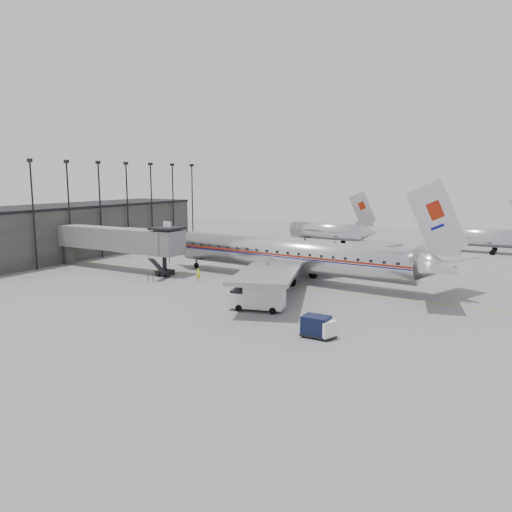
# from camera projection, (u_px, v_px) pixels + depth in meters

# --- Properties ---
(ground) EXTENTS (160.00, 160.00, 0.00)m
(ground) POSITION_uv_depth(u_px,v_px,m) (207.00, 289.00, 57.80)
(ground) COLOR slate
(ground) RESTS_ON ground
(terminal) EXTENTS (12.00, 46.00, 8.00)m
(terminal) POSITION_uv_depth(u_px,v_px,m) (73.00, 231.00, 82.41)
(terminal) COLOR #383533
(terminal) RESTS_ON ground
(apron_line) EXTENTS (60.00, 0.15, 0.01)m
(apron_line) POSITION_uv_depth(u_px,v_px,m) (255.00, 282.00, 61.47)
(apron_line) COLOR gold
(apron_line) RESTS_ON ground
(jet_bridge) EXTENTS (21.00, 6.20, 7.10)m
(jet_bridge) POSITION_uv_depth(u_px,v_px,m) (123.00, 240.00, 68.45)
(jet_bridge) COLOR #5C5F61
(jet_bridge) RESTS_ON ground
(floodlight_masts) EXTENTS (0.90, 42.25, 15.25)m
(floodlight_masts) POSITION_uv_depth(u_px,v_px,m) (114.00, 204.00, 81.10)
(floodlight_masts) COLOR black
(floodlight_masts) RESTS_ON ground
(distant_aircraft_near) EXTENTS (16.39, 3.20, 10.26)m
(distant_aircraft_near) POSITION_uv_depth(u_px,v_px,m) (328.00, 230.00, 94.24)
(distant_aircraft_near) COLOR silver
(distant_aircraft_near) RESTS_ON ground
(distant_aircraft_mid) EXTENTS (16.39, 3.20, 10.26)m
(distant_aircraft_mid) POSITION_uv_depth(u_px,v_px,m) (480.00, 236.00, 84.92)
(distant_aircraft_mid) COLOR silver
(distant_aircraft_mid) RESTS_ON ground
(airliner) EXTENTS (40.19, 37.15, 12.71)m
(airliner) POSITION_uv_depth(u_px,v_px,m) (294.00, 255.00, 61.62)
(airliner) COLOR silver
(airliner) RESTS_ON ground
(service_van) EXTENTS (5.70, 3.28, 2.52)m
(service_van) POSITION_uv_depth(u_px,v_px,m) (258.00, 297.00, 48.30)
(service_van) COLOR silver
(service_van) RESTS_ON ground
(baggage_cart_navy) EXTENTS (2.24, 1.71, 1.75)m
(baggage_cart_navy) POSITION_uv_depth(u_px,v_px,m) (316.00, 326.00, 40.32)
(baggage_cart_navy) COLOR black
(baggage_cart_navy) RESTS_ON ground
(baggage_cart_white) EXTENTS (2.29, 2.03, 1.49)m
(baggage_cart_white) POSITION_uv_depth(u_px,v_px,m) (323.00, 328.00, 40.10)
(baggage_cart_white) COLOR white
(baggage_cart_white) RESTS_ON ground
(ramp_worker) EXTENTS (0.60, 0.42, 1.55)m
(ramp_worker) POSITION_uv_depth(u_px,v_px,m) (198.00, 275.00, 61.92)
(ramp_worker) COLOR #CAE11A
(ramp_worker) RESTS_ON ground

